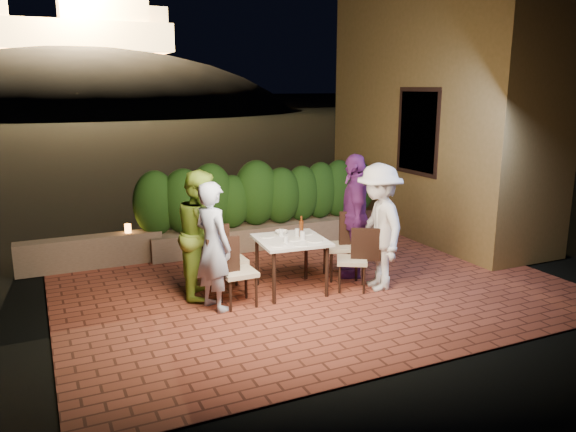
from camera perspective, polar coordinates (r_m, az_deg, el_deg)
ground at (r=8.04m, az=2.89°, el=-7.41°), size 400.00×400.00×0.00m
terrace_floor at (r=8.48m, az=1.31°, el=-6.69°), size 7.00×6.00×0.15m
building_wall at (r=11.22m, az=14.95°, el=11.14°), size 1.60×5.00×5.00m
window_pane at (r=10.37m, az=13.18°, el=8.34°), size 0.08×1.00×1.40m
window_frame at (r=10.36m, az=13.14°, el=8.34°), size 0.06×1.15×1.55m
planter at (r=10.05m, az=-2.15°, el=-1.90°), size 4.20×0.55×0.40m
hedge at (r=9.88m, az=-2.18°, el=2.31°), size 4.00×0.70×1.10m
parapet at (r=9.35m, az=-19.41°, el=-3.47°), size 2.20×0.30×0.50m
hill at (r=67.24m, az=-19.97°, el=6.47°), size 52.00×40.00×22.00m
fortress at (r=67.34m, az=-20.98°, el=18.80°), size 26.00×8.00×8.00m
dining_table at (r=7.80m, az=0.31°, el=-4.99°), size 0.98×0.98×0.75m
plate_nw at (r=7.38m, az=-0.95°, el=-2.93°), size 0.24×0.24×0.01m
plate_sw at (r=7.81m, az=-2.18°, el=-2.05°), size 0.21×0.21×0.01m
plate_ne at (r=7.59m, az=2.71°, el=-2.49°), size 0.23×0.23×0.01m
plate_se at (r=7.96m, az=1.72°, el=-1.76°), size 0.22×0.22×0.01m
plate_centre at (r=7.66m, az=0.58°, el=-2.34°), size 0.24×0.24×0.01m
plate_front at (r=7.40m, az=1.34°, el=-2.91°), size 0.20×0.20×0.01m
glass_nw at (r=7.48m, az=-0.25°, el=-2.38°), size 0.06×0.06×0.10m
glass_sw at (r=7.81m, az=-0.69°, el=-1.70°), size 0.06×0.06×0.10m
glass_ne at (r=7.64m, az=1.48°, el=-1.98°), size 0.07×0.07×0.12m
glass_se at (r=7.82m, az=0.95°, el=-1.67°), size 0.06×0.06×0.11m
beer_bottle at (r=7.73m, az=1.37°, el=-1.09°), size 0.06×0.06×0.30m
bowl at (r=7.94m, az=-0.67°, el=-1.66°), size 0.24×0.24×0.04m
chair_left_front at (r=7.30m, az=-5.09°, el=-5.57°), size 0.44×0.44×0.93m
chair_left_back at (r=7.76m, az=-6.11°, el=-4.29°), size 0.46×0.46×0.97m
chair_right_front at (r=7.88m, az=6.51°, el=-4.35°), size 0.56×0.56×0.89m
chair_right_back at (r=8.33m, az=5.37°, el=-2.95°), size 0.56×0.56×1.00m
diner_blue at (r=7.12m, az=-7.62°, el=-3.06°), size 0.58×0.70×1.65m
diner_green at (r=7.61m, az=-8.72°, el=-1.78°), size 0.90×1.01×1.72m
diner_white at (r=7.86m, az=9.17°, el=-1.12°), size 0.85×1.24×1.77m
diner_purple at (r=8.36m, az=6.76°, el=0.04°), size 0.89×1.16×1.84m
parapet_lamp at (r=9.33m, az=-15.96°, el=-1.22°), size 0.10×0.10×0.14m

